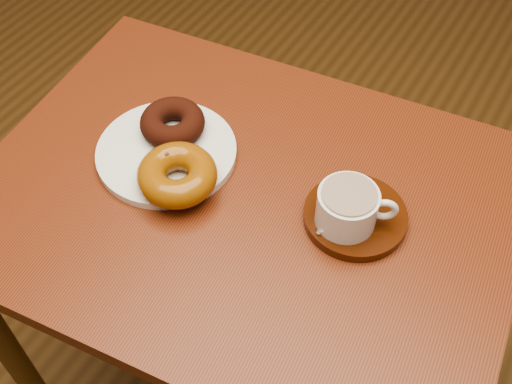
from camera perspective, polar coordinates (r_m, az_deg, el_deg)
The scene contains 7 objects.
cafe_table at distance 1.08m, azimuth -0.91°, elevation -4.35°, with size 0.89×0.70×0.77m.
donut_plate at distance 1.04m, azimuth -7.95°, elevation 3.54°, with size 0.23×0.23×0.01m, color silver.
donut_cinnamon at distance 1.05m, azimuth -7.43°, elevation 6.14°, with size 0.11×0.11×0.04m, color black.
donut_caramel at distance 0.97m, azimuth -7.02°, elevation 1.53°, with size 0.14×0.14×0.04m.
saucer at distance 0.96m, azimuth 8.80°, elevation -2.16°, with size 0.15×0.15×0.02m, color #371507.
coffee_cup at distance 0.92m, azimuth 8.21°, elevation -1.35°, with size 0.11×0.09×0.06m.
teaspoon at distance 0.96m, azimuth 7.36°, elevation -0.54°, with size 0.02×0.10×0.01m.
Camera 1 is at (0.13, -0.27, 1.54)m, focal length 45.00 mm.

